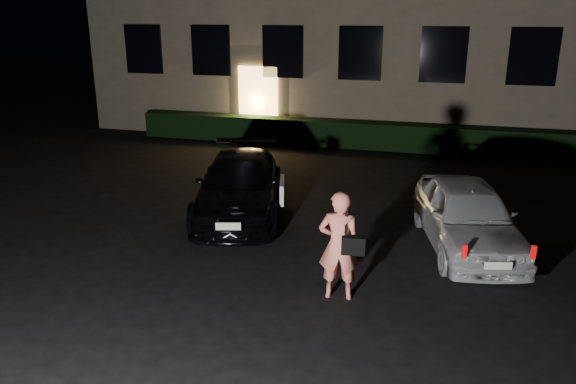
# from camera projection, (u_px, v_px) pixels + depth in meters

# --- Properties ---
(ground) EXTENTS (80.00, 80.00, 0.00)m
(ground) POSITION_uv_depth(u_px,v_px,m) (251.00, 292.00, 9.00)
(ground) COLOR black
(ground) RESTS_ON ground
(hedge) EXTENTS (15.00, 0.70, 0.85)m
(hedge) POSITION_uv_depth(u_px,v_px,m) (355.00, 134.00, 18.50)
(hedge) COLOR black
(hedge) RESTS_ON ground
(sedan) EXTENTS (2.86, 4.70, 1.27)m
(sedan) POSITION_uv_depth(u_px,v_px,m) (239.00, 185.00, 12.39)
(sedan) COLOR black
(sedan) RESTS_ON ground
(hatch) EXTENTS (2.37, 4.04, 1.29)m
(hatch) POSITION_uv_depth(u_px,v_px,m) (467.00, 215.00, 10.54)
(hatch) COLOR silver
(hatch) RESTS_ON ground
(man) EXTENTS (0.77, 0.50, 1.76)m
(man) POSITION_uv_depth(u_px,v_px,m) (340.00, 245.00, 8.60)
(man) COLOR #F17968
(man) RESTS_ON ground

